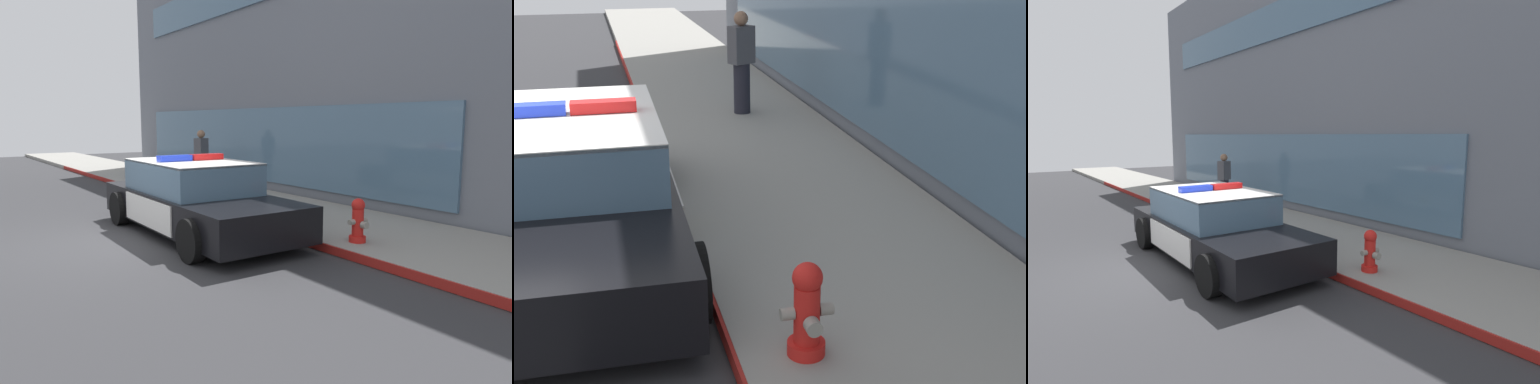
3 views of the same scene
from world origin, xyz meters
The scene contains 7 objects.
ground centered at (0.00, 0.00, 0.00)m, with size 48.00×48.00×0.00m, color #303033.
sidewalk centered at (0.00, 3.90, 0.07)m, with size 48.00×2.90×0.15m, color gray.
curb_red_paint centered at (0.00, 2.43, 0.08)m, with size 28.80×0.04×0.14m, color maroon.
storefront_building centered at (-1.11, 9.89, 4.16)m, with size 23.01×9.05×8.33m.
police_cruiser centered at (0.12, 1.35, 0.68)m, with size 5.01×2.15×1.49m.
fire_hydrant centered at (2.78, 2.94, 0.50)m, with size 0.34×0.39×0.73m.
pedestrian_on_sidewalk centered at (-4.64, 4.09, 1.01)m, with size 0.41×0.47×1.71m.
Camera 1 is at (8.16, -2.87, 2.12)m, focal length 33.88 mm.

